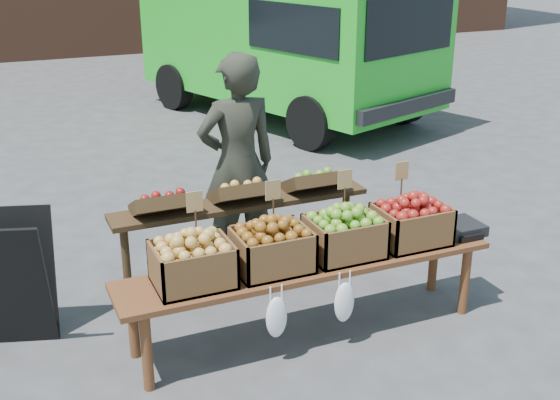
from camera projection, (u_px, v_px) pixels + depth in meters
name	position (u px, v px, depth m)	size (l,w,h in m)	color
ground	(374.00, 356.00, 4.77)	(80.00, 80.00, 0.00)	#444446
delivery_van	(284.00, 44.00, 10.56)	(2.26, 4.94, 2.21)	green
vendor	(238.00, 165.00, 5.72)	(0.67, 0.44, 1.84)	#282A21
chalkboard_sign	(5.00, 280.00, 4.78)	(0.63, 0.35, 0.96)	black
back_table	(242.00, 235.00, 5.40)	(2.10, 0.44, 1.04)	#332413
display_bench	(308.00, 298.00, 4.95)	(2.70, 0.56, 0.57)	#583119
crate_golden_apples	(193.00, 264.00, 4.49)	(0.50, 0.40, 0.28)	gold
crate_russet_pears	(272.00, 250.00, 4.69)	(0.50, 0.40, 0.28)	brown
crate_red_apples	(344.00, 237.00, 4.89)	(0.50, 0.40, 0.28)	#468525
crate_green_apples	(411.00, 225.00, 5.10)	(0.50, 0.40, 0.28)	maroon
weighing_scale	(458.00, 228.00, 5.29)	(0.34, 0.30, 0.08)	black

